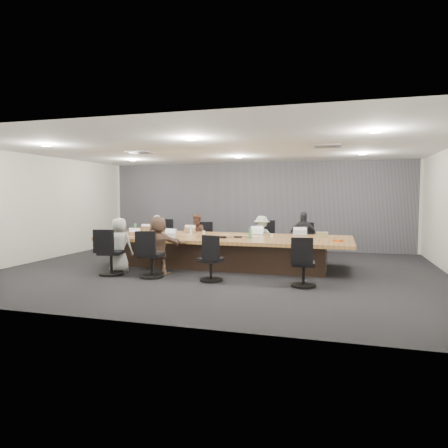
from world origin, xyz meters
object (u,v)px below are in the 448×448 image
(chair_6, at_px, (211,264))
(chair_7, at_px, (303,268))
(laptop_1, at_px, (191,232))
(mug_brown, at_px, (134,232))
(chair_1, at_px, (202,242))
(canvas_bag, at_px, (322,235))
(conference_table, at_px, (225,250))
(person_1, at_px, (198,235))
(bottle_clear, at_px, (191,231))
(chair_5, at_px, (151,259))
(person_0, at_px, (157,235))
(laptop_4, at_px, (132,237))
(snack_packet, at_px, (338,241))
(person_3, at_px, (303,236))
(person_2, at_px, (262,238))
(laptop_2, at_px, (258,234))
(laptop_5, at_px, (169,238))
(bottle_green_left, at_px, (135,228))
(person_4, at_px, (120,245))
(chair_0, at_px, (162,239))
(chair_2, at_px, (264,242))
(stapler, at_px, (223,237))
(person_5, at_px, (159,245))
(bottle_green_right, at_px, (250,234))
(laptop_0, at_px, (148,231))
(chair_4, at_px, (111,256))
(chair_3, at_px, (304,245))
(laptop_3, at_px, (301,235))

(chair_6, xyz_separation_m, chair_7, (1.84, 0.00, 0.01))
(laptop_1, distance_m, mug_brown, 1.53)
(chair_1, distance_m, canvas_bag, 3.78)
(conference_table, relative_size, chair_1, 8.32)
(person_1, height_order, bottle_clear, person_1)
(chair_1, distance_m, chair_5, 3.40)
(chair_6, height_order, person_0, person_0)
(conference_table, height_order, laptop_4, laptop_4)
(canvas_bag, distance_m, snack_packet, 0.75)
(person_3, bearing_deg, person_2, 171.54)
(laptop_2, height_order, mug_brown, mug_brown)
(laptop_5, xyz_separation_m, bottle_green_left, (-1.51, 1.18, 0.11))
(laptop_2, xyz_separation_m, person_4, (-2.75, -2.15, -0.13))
(chair_0, distance_m, chair_2, 3.12)
(person_3, relative_size, stapler, 9.20)
(chair_6, bearing_deg, conference_table, 113.08)
(bottle_green_left, bearing_deg, conference_table, -8.23)
(laptop_5, xyz_separation_m, stapler, (1.22, 0.36, 0.02))
(laptop_5, relative_size, snack_packet, 1.64)
(snack_packet, bearing_deg, person_0, 161.33)
(person_5, bearing_deg, conference_table, -134.30)
(laptop_2, distance_m, snack_packet, 2.32)
(chair_0, bearing_deg, person_2, 162.65)
(conference_table, xyz_separation_m, bottle_green_right, (0.70, -0.37, 0.46))
(chair_2, xyz_separation_m, laptop_5, (-1.79, -2.50, 0.32))
(laptop_1, distance_m, canvas_bag, 3.51)
(chair_5, height_order, mug_brown, mug_brown)
(person_0, bearing_deg, chair_0, 100.60)
(chair_6, height_order, bottle_green_left, bottle_green_left)
(laptop_0, bearing_deg, stapler, 158.79)
(laptop_2, distance_m, bottle_green_left, 3.33)
(chair_2, xyz_separation_m, chair_6, (-0.46, -3.40, -0.07))
(chair_4, distance_m, person_0, 3.08)
(stapler, bearing_deg, laptop_5, -162.94)
(chair_1, xyz_separation_m, person_2, (1.84, -0.35, 0.23))
(canvas_bag, bearing_deg, bottle_green_right, -157.97)
(bottle_green_left, bearing_deg, chair_4, -75.22)
(canvas_bag, bearing_deg, stapler, -162.26)
(laptop_2, height_order, bottle_green_left, bottle_green_left)
(bottle_green_left, distance_m, snack_packet, 5.36)
(person_3, bearing_deg, chair_0, 166.80)
(bottle_green_right, bearing_deg, bottle_clear, 165.31)
(person_0, bearing_deg, laptop_4, -69.54)
(chair_5, bearing_deg, canvas_bag, 23.87)
(conference_table, distance_m, laptop_2, 1.09)
(chair_3, xyz_separation_m, laptop_3, (0.00, -0.90, 0.36))
(chair_1, bearing_deg, bottle_green_left, 27.15)
(person_0, relative_size, bottle_green_right, 4.83)
(chair_6, height_order, laptop_2, laptop_2)
(chair_6, relative_size, canvas_bag, 2.74)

